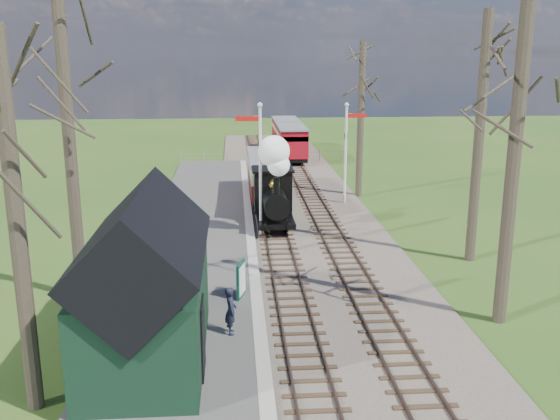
# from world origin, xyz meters

# --- Properties ---
(distant_hills) EXTENTS (114.40, 48.00, 22.02)m
(distant_hills) POSITION_xyz_m (1.40, 64.38, -16.21)
(distant_hills) COLOR #385B23
(distant_hills) RESTS_ON ground
(ballast_bed) EXTENTS (8.00, 60.00, 0.10)m
(ballast_bed) POSITION_xyz_m (1.30, 22.00, 0.05)
(ballast_bed) COLOR brown
(ballast_bed) RESTS_ON ground
(track_near) EXTENTS (1.60, 60.00, 0.15)m
(track_near) POSITION_xyz_m (0.00, 22.00, 0.10)
(track_near) COLOR brown
(track_near) RESTS_ON ground
(track_far) EXTENTS (1.60, 60.00, 0.15)m
(track_far) POSITION_xyz_m (2.60, 22.00, 0.10)
(track_far) COLOR brown
(track_far) RESTS_ON ground
(platform) EXTENTS (5.00, 44.00, 0.20)m
(platform) POSITION_xyz_m (-3.50, 14.00, 0.10)
(platform) COLOR #474442
(platform) RESTS_ON ground
(coping_strip) EXTENTS (0.40, 44.00, 0.21)m
(coping_strip) POSITION_xyz_m (-1.20, 14.00, 0.10)
(coping_strip) COLOR #B2AD9E
(coping_strip) RESTS_ON ground
(station_shed) EXTENTS (3.25, 6.30, 4.78)m
(station_shed) POSITION_xyz_m (-4.30, 4.00, 2.27)
(station_shed) COLOR black
(station_shed) RESTS_ON platform
(semaphore_near) EXTENTS (1.22, 0.24, 6.22)m
(semaphore_near) POSITION_xyz_m (-0.77, 16.00, 3.62)
(semaphore_near) COLOR silver
(semaphore_near) RESTS_ON ground
(semaphore_far) EXTENTS (1.22, 0.24, 5.72)m
(semaphore_far) POSITION_xyz_m (4.37, 22.00, 3.35)
(semaphore_far) COLOR silver
(semaphore_far) RESTS_ON ground
(bare_trees) EXTENTS (15.51, 22.39, 12.00)m
(bare_trees) POSITION_xyz_m (1.33, 10.10, 5.21)
(bare_trees) COLOR #382D23
(bare_trees) RESTS_ON ground
(fence_line) EXTENTS (12.60, 0.08, 1.00)m
(fence_line) POSITION_xyz_m (0.30, 36.00, 0.55)
(fence_line) COLOR slate
(fence_line) RESTS_ON ground
(locomotive) EXTENTS (1.83, 4.28, 4.59)m
(locomotive) POSITION_xyz_m (-0.01, 17.14, 2.11)
(locomotive) COLOR black
(locomotive) RESTS_ON ground
(coach) EXTENTS (2.14, 7.34, 2.25)m
(coach) POSITION_xyz_m (0.00, 23.20, 1.55)
(coach) COLOR black
(coach) RESTS_ON ground
(red_carriage_a) EXTENTS (2.16, 5.34, 2.27)m
(red_carriage_a) POSITION_xyz_m (2.60, 36.10, 1.56)
(red_carriage_a) COLOR black
(red_carriage_a) RESTS_ON ground
(red_carriage_b) EXTENTS (2.16, 5.34, 2.27)m
(red_carriage_b) POSITION_xyz_m (2.60, 41.60, 1.56)
(red_carriage_b) COLOR black
(red_carriage_b) RESTS_ON ground
(sign_board) EXTENTS (0.32, 0.84, 1.24)m
(sign_board) POSITION_xyz_m (-1.72, 8.19, 0.82)
(sign_board) COLOR #0E4332
(sign_board) RESTS_ON platform
(bench) EXTENTS (0.73, 1.59, 0.88)m
(bench) POSITION_xyz_m (-3.35, 2.95, 0.61)
(bench) COLOR #4D361B
(bench) RESTS_ON platform
(person) EXTENTS (0.38, 0.55, 1.45)m
(person) POSITION_xyz_m (-2.07, 5.33, 0.93)
(person) COLOR black
(person) RESTS_ON platform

